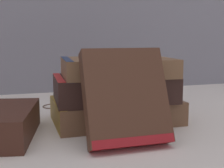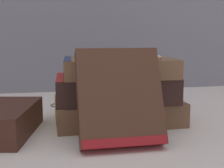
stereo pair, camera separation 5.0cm
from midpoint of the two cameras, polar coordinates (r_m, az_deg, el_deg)
The scene contains 7 objects.
ground_plane at distance 0.52m, azimuth -5.42°, elevation -8.44°, with size 3.00×3.00×0.00m, color silver.
book_flat_bottom at distance 0.57m, azimuth -2.42°, elevation -4.86°, with size 0.22×0.14×0.04m.
book_flat_middle at distance 0.55m, azimuth -2.80°, elevation -0.80°, with size 0.21×0.14×0.04m.
book_flat_top at distance 0.54m, azimuth -2.16°, elevation 3.07°, with size 0.20×0.14×0.03m.
book_leaning_front at distance 0.44m, azimuth -0.68°, elevation -3.09°, with size 0.12×0.08×0.14m.
pocket_watch at distance 0.54m, azimuth 3.61°, elevation 4.98°, with size 0.05×0.05×0.01m.
reading_glasses at distance 0.71m, azimuth -10.41°, elevation -3.90°, with size 0.11×0.07×0.00m.
Camera 1 is at (-0.12, -0.48, 0.15)m, focal length 50.00 mm.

